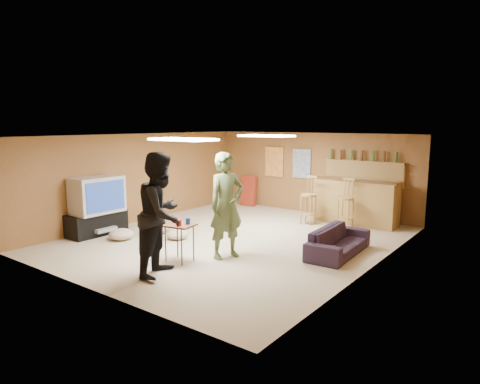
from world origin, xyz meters
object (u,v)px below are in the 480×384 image
Objects in this scene: sofa at (339,241)px; tray_table at (180,243)px; bar_counter at (356,202)px; person_olive at (226,206)px; tv_body at (97,195)px; person_black at (161,214)px.

tray_table reaches higher than sofa.
tray_table is (-1.39, -4.70, -0.21)m from bar_counter.
person_olive reaches higher than sofa.
person_olive is at bearing 52.69° from tray_table.
person_olive reaches higher than tray_table.
tray_table is (2.76, -0.25, -0.56)m from tv_body.
person_olive reaches higher than bar_counter.
bar_counter reaches higher than tray_table.
tv_body is 3.32m from person_olive.
person_black is at bearing -102.33° from bar_counter.
tv_body is at bearing 115.20° from person_olive.
sofa is at bearing -54.41° from person_black.
bar_counter is at bearing 5.43° from person_olive.
bar_counter is (4.15, 4.45, -0.35)m from tv_body.
person_black is 3.40m from sofa.
tv_body is at bearing 53.83° from person_black.
person_black reaches higher than tv_body.
tv_body is 0.55× the size of person_black.
bar_counter is 2.94× the size of tray_table.
sofa is at bearing -30.60° from person_olive.
tray_table is at bearing 132.11° from sofa.
tv_body reaches higher than sofa.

